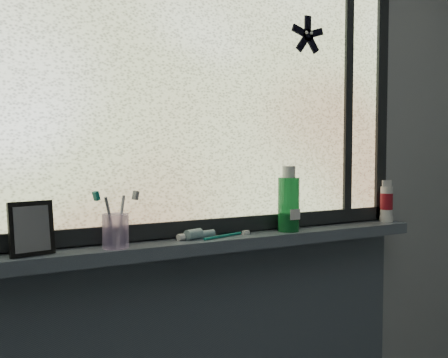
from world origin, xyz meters
TOP-DOWN VIEW (x-y plane):
  - wall_back at (0.00, 1.30)m, footprint 3.00×0.01m
  - windowsill at (0.00, 1.23)m, footprint 1.62×0.14m
  - window_pane at (0.00, 1.28)m, footprint 1.50×0.01m
  - frame_bottom at (0.00, 1.28)m, footprint 1.60×0.03m
  - frame_right at (0.78, 1.28)m, footprint 0.05×0.03m
  - frame_mullion at (0.60, 1.28)m, footprint 0.03×0.03m
  - starfish_sticker at (0.40, 1.27)m, footprint 0.15×0.02m
  - vanity_mirror at (-0.56, 1.22)m, footprint 0.12×0.08m
  - toothpaste_tube at (-0.06, 1.23)m, footprint 0.19×0.08m
  - toothbrush_cup at (-0.34, 1.21)m, footprint 0.10×0.10m
  - toothbrush_lying at (0.02, 1.22)m, footprint 0.20×0.08m
  - mouthwash_bottle at (0.28, 1.22)m, footprint 0.09×0.09m
  - cream_tube at (0.77, 1.23)m, footprint 0.05×0.05m

SIDE VIEW (x-z plane):
  - windowsill at x=0.00m, z-range 0.98..1.02m
  - toothbrush_lying at x=0.02m, z-range 1.02..1.03m
  - toothpaste_tube at x=-0.06m, z-range 1.02..1.05m
  - frame_bottom at x=0.00m, z-range 1.02..1.07m
  - toothbrush_cup at x=-0.34m, z-range 1.02..1.12m
  - vanity_mirror at x=-0.56m, z-range 1.02..1.17m
  - cream_tube at x=0.77m, z-range 1.05..1.17m
  - mouthwash_bottle at x=0.28m, z-range 1.04..1.23m
  - wall_back at x=0.00m, z-range 0.00..2.50m
  - frame_right at x=0.78m, z-range 0.98..2.08m
  - window_pane at x=0.00m, z-range 1.03..2.03m
  - frame_mullion at x=0.60m, z-range 1.03..2.03m
  - starfish_sticker at x=0.40m, z-range 1.65..1.79m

